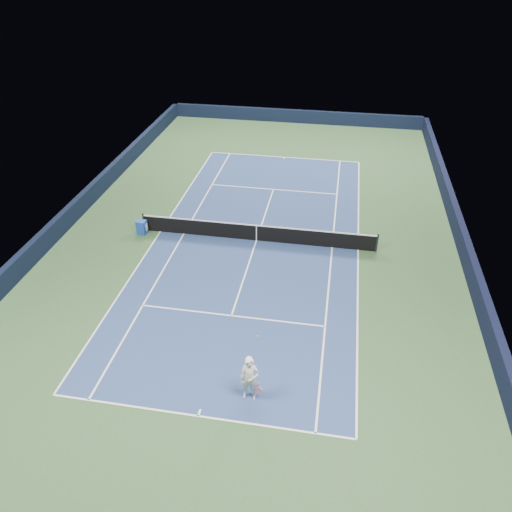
# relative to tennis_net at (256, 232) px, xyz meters

# --- Properties ---
(ground) EXTENTS (40.00, 40.00, 0.00)m
(ground) POSITION_rel_tennis_net_xyz_m (0.00, 0.00, -0.50)
(ground) COLOR #2D4C29
(ground) RESTS_ON ground
(wall_far) EXTENTS (22.00, 0.35, 1.10)m
(wall_far) POSITION_rel_tennis_net_xyz_m (0.00, 19.82, 0.05)
(wall_far) COLOR black
(wall_far) RESTS_ON ground
(wall_right) EXTENTS (0.35, 40.00, 1.10)m
(wall_right) POSITION_rel_tennis_net_xyz_m (10.82, 0.00, 0.05)
(wall_right) COLOR black
(wall_right) RESTS_ON ground
(wall_left) EXTENTS (0.35, 40.00, 1.10)m
(wall_left) POSITION_rel_tennis_net_xyz_m (-10.82, 0.00, 0.05)
(wall_left) COLOR black
(wall_left) RESTS_ON ground
(court_surface) EXTENTS (10.97, 23.77, 0.01)m
(court_surface) POSITION_rel_tennis_net_xyz_m (0.00, 0.00, -0.50)
(court_surface) COLOR navy
(court_surface) RESTS_ON ground
(baseline_far) EXTENTS (10.97, 0.08, 0.00)m
(baseline_far) POSITION_rel_tennis_net_xyz_m (0.00, 11.88, -0.50)
(baseline_far) COLOR white
(baseline_far) RESTS_ON ground
(baseline_near) EXTENTS (10.97, 0.08, 0.00)m
(baseline_near) POSITION_rel_tennis_net_xyz_m (0.00, -11.88, -0.50)
(baseline_near) COLOR white
(baseline_near) RESTS_ON ground
(sideline_doubles_right) EXTENTS (0.08, 23.77, 0.00)m
(sideline_doubles_right) POSITION_rel_tennis_net_xyz_m (5.49, 0.00, -0.50)
(sideline_doubles_right) COLOR white
(sideline_doubles_right) RESTS_ON ground
(sideline_doubles_left) EXTENTS (0.08, 23.77, 0.00)m
(sideline_doubles_left) POSITION_rel_tennis_net_xyz_m (-5.49, 0.00, -0.50)
(sideline_doubles_left) COLOR white
(sideline_doubles_left) RESTS_ON ground
(sideline_singles_right) EXTENTS (0.08, 23.77, 0.00)m
(sideline_singles_right) POSITION_rel_tennis_net_xyz_m (4.12, 0.00, -0.50)
(sideline_singles_right) COLOR white
(sideline_singles_right) RESTS_ON ground
(sideline_singles_left) EXTENTS (0.08, 23.77, 0.00)m
(sideline_singles_left) POSITION_rel_tennis_net_xyz_m (-4.12, 0.00, -0.50)
(sideline_singles_left) COLOR white
(sideline_singles_left) RESTS_ON ground
(service_line_far) EXTENTS (8.23, 0.08, 0.00)m
(service_line_far) POSITION_rel_tennis_net_xyz_m (0.00, 6.40, -0.50)
(service_line_far) COLOR white
(service_line_far) RESTS_ON ground
(service_line_near) EXTENTS (8.23, 0.08, 0.00)m
(service_line_near) POSITION_rel_tennis_net_xyz_m (0.00, -6.40, -0.50)
(service_line_near) COLOR white
(service_line_near) RESTS_ON ground
(center_service_line) EXTENTS (0.08, 12.80, 0.00)m
(center_service_line) POSITION_rel_tennis_net_xyz_m (0.00, 0.00, -0.50)
(center_service_line) COLOR white
(center_service_line) RESTS_ON ground
(center_mark_far) EXTENTS (0.08, 0.30, 0.00)m
(center_mark_far) POSITION_rel_tennis_net_xyz_m (0.00, 11.73, -0.50)
(center_mark_far) COLOR white
(center_mark_far) RESTS_ON ground
(center_mark_near) EXTENTS (0.08, 0.30, 0.00)m
(center_mark_near) POSITION_rel_tennis_net_xyz_m (0.00, -11.73, -0.50)
(center_mark_near) COLOR white
(center_mark_near) RESTS_ON ground
(tennis_net) EXTENTS (12.90, 0.10, 1.07)m
(tennis_net) POSITION_rel_tennis_net_xyz_m (0.00, 0.00, 0.00)
(tennis_net) COLOR black
(tennis_net) RESTS_ON ground
(sponsor_cube) EXTENTS (0.60, 0.51, 0.80)m
(sponsor_cube) POSITION_rel_tennis_net_xyz_m (-6.40, -0.37, -0.10)
(sponsor_cube) COLOR #1D45AE
(sponsor_cube) RESTS_ON ground
(tennis_player) EXTENTS (0.86, 1.29, 2.12)m
(tennis_player) POSITION_rel_tennis_net_xyz_m (1.64, -10.72, 0.46)
(tennis_player) COLOR white
(tennis_player) RESTS_ON ground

